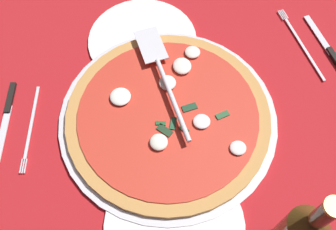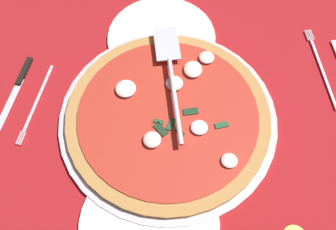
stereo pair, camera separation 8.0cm
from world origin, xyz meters
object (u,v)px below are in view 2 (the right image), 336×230
(pizza, at_px, (168,115))
(place_setting_far, at_px, (27,95))
(dinner_plate_left, at_px, (149,224))
(pizza_server, at_px, (171,74))
(place_setting_near, at_px, (335,73))
(dinner_plate_right, at_px, (162,38))

(pizza, xyz_separation_m, place_setting_far, (0.05, 0.31, -0.02))
(dinner_plate_left, bearing_deg, place_setting_far, 45.10)
(dinner_plate_left, relative_size, place_setting_far, 1.15)
(pizza_server, bearing_deg, dinner_plate_left, 165.84)
(dinner_plate_left, height_order, place_setting_near, place_setting_near)
(place_setting_near, bearing_deg, pizza_server, 88.29)
(dinner_plate_left, relative_size, place_setting_near, 1.13)
(dinner_plate_right, distance_m, pizza_server, 0.14)
(dinner_plate_left, relative_size, pizza_server, 0.86)
(pizza, distance_m, place_setting_near, 0.39)
(pizza, bearing_deg, pizza_server, -3.48)
(pizza_server, distance_m, place_setting_near, 0.37)
(dinner_plate_left, bearing_deg, place_setting_near, -49.93)
(place_setting_far, bearing_deg, pizza, 91.21)
(place_setting_near, height_order, place_setting_far, same)
(dinner_plate_right, distance_m, pizza, 0.22)
(pizza_server, bearing_deg, place_setting_near, -91.71)
(pizza, xyz_separation_m, pizza_server, (0.08, -0.01, 0.02))
(dinner_plate_left, xyz_separation_m, dinner_plate_right, (0.44, -0.01, 0.00))
(dinner_plate_left, height_order, dinner_plate_right, same)
(dinner_plate_left, relative_size, dinner_plate_right, 1.01)
(place_setting_far, bearing_deg, place_setting_near, 106.69)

